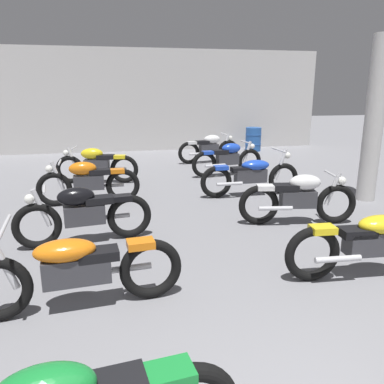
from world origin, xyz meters
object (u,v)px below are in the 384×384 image
Objects in this scene: motorcycle_left_row_3 at (88,181)px; motorcycle_right_row_2 at (299,197)px; motorcycle_right_row_1 at (374,241)px; motorcycle_right_row_5 at (209,148)px; motorcycle_left_row_4 at (96,164)px; motorcycle_right_row_4 at (228,158)px; motorcycle_left_row_1 at (75,268)px; oil_drum at (253,139)px; motorcycle_right_row_3 at (251,175)px; motorcycle_left_row_2 at (84,213)px; support_pillar at (374,121)px.

motorcycle_right_row_2 is at bearing -29.46° from motorcycle_left_row_3.
motorcycle_right_row_1 reaches higher than motorcycle_right_row_5.
motorcycle_right_row_4 is (3.32, 0.14, 0.00)m from motorcycle_left_row_4.
motorcycle_left_row_4 is 1.00× the size of motorcycle_right_row_2.
motorcycle_left_row_1 is 2.55× the size of oil_drum.
motorcycle_right_row_3 is 2.02m from motorcycle_right_row_4.
motorcycle_right_row_1 is at bearing 0.03° from motorcycle_left_row_1.
motorcycle_right_row_1 is at bearing -90.00° from motorcycle_right_row_5.
motorcycle_left_row_3 is (-0.02, 2.06, 0.00)m from motorcycle_left_row_2.
motorcycle_right_row_4 is at bearing 86.63° from motorcycle_right_row_3.
motorcycle_right_row_5 is at bearing 90.17° from motorcycle_right_row_2.
motorcycle_left_row_3 is at bearing 150.54° from motorcycle_right_row_2.
motorcycle_left_row_4 is 3.90m from motorcycle_right_row_5.
motorcycle_left_row_1 is at bearing -90.79° from motorcycle_left_row_4.
support_pillar is 1.62× the size of motorcycle_right_row_5.
motorcycle_left_row_2 reaches higher than oil_drum.
motorcycle_right_row_2 is (0.02, 1.92, 0.01)m from motorcycle_right_row_1.
motorcycle_right_row_1 and motorcycle_right_row_3 have the same top height.
motorcycle_left_row_2 is 1.00× the size of motorcycle_right_row_4.
support_pillar is 1.63× the size of motorcycle_right_row_4.
motorcycle_left_row_3 is at bearing 178.30° from motorcycle_right_row_3.
motorcycle_right_row_3 is at bearing 91.76° from motorcycle_right_row_1.
support_pillar is at bearing -26.17° from motorcycle_left_row_4.
motorcycle_left_row_4 is 0.99× the size of motorcycle_right_row_5.
motorcycle_right_row_5 is (-0.00, 1.90, 0.00)m from motorcycle_right_row_4.
motorcycle_right_row_4 is (0.12, 2.02, 0.01)m from motorcycle_right_row_3.
support_pillar reaches higher than motorcycle_right_row_5.
motorcycle_right_row_5 is (3.40, 7.70, 0.01)m from motorcycle_left_row_1.
motorcycle_right_row_1 is at bearing -48.44° from motorcycle_left_row_3.
motorcycle_right_row_2 is at bearing 89.50° from motorcycle_right_row_1.
oil_drum is at bearing 89.11° from support_pillar.
motorcycle_right_row_1 is 1.11× the size of motorcycle_right_row_2.
motorcycle_right_row_1 is (3.43, -3.87, -0.01)m from motorcycle_left_row_3.
motorcycle_right_row_4 is (3.42, 3.98, 0.00)m from motorcycle_left_row_2.
motorcycle_right_row_3 is 1.10× the size of motorcycle_right_row_4.
oil_drum is at bearing 74.36° from motorcycle_right_row_2.
motorcycle_right_row_3 is (-0.12, 3.77, 0.00)m from motorcycle_right_row_1.
motorcycle_right_row_4 is (3.44, 1.92, 0.00)m from motorcycle_left_row_3.
motorcycle_left_row_1 is 1.10× the size of motorcycle_right_row_4.
motorcycle_right_row_1 is 9.91m from oil_drum.
motorcycle_left_row_1 is 1.00× the size of motorcycle_right_row_1.
support_pillar is 1.63× the size of motorcycle_right_row_2.
motorcycle_right_row_2 is 5.78m from motorcycle_right_row_5.
motorcycle_left_row_2 and motorcycle_right_row_5 have the same top height.
support_pillar is at bearing 12.20° from motorcycle_left_row_2.
support_pillar is 3.76× the size of oil_drum.
motorcycle_left_row_4 is 0.90× the size of motorcycle_right_row_3.
motorcycle_left_row_4 is 5.01m from motorcycle_right_row_2.
oil_drum is (2.17, 7.74, -0.03)m from motorcycle_right_row_2.
support_pillar is 3.66m from motorcycle_right_row_4.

